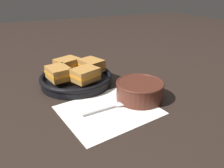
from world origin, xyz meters
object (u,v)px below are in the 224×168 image
soup_bowl (140,90)px  skillet (76,79)px  sandwich_near_right (91,65)px  sandwich_far_left (67,64)px  spoon (116,105)px  sandwich_far_right (58,73)px  sandwich_near_left (85,74)px

soup_bowl → skillet: soup_bowl is taller
sandwich_near_right → sandwich_far_left: size_ratio=0.99×
soup_bowl → spoon: bearing=-171.9°
sandwich_far_left → sandwich_far_right: size_ratio=1.09×
spoon → skillet: (-0.06, 0.23, 0.01)m
spoon → sandwich_near_right: (0.01, 0.25, 0.06)m
spoon → sandwich_far_right: 0.26m
sandwich_far_right → skillet: bearing=10.6°
skillet → sandwich_far_left: size_ratio=2.50×
sandwich_far_left → soup_bowl: bearing=-59.9°
sandwich_near_left → sandwich_far_left: (-0.03, 0.14, 0.00)m
sandwich_near_left → sandwich_far_right: bearing=145.6°
skillet → sandwich_near_right: sandwich_near_right is taller
sandwich_near_right → spoon: bearing=-93.2°
soup_bowl → sandwich_near_right: size_ratio=1.43×
soup_bowl → sandwich_near_left: sandwich_near_left is taller
skillet → sandwich_near_left: size_ratio=2.52×
skillet → sandwich_near_left: 0.08m
skillet → sandwich_far_left: sandwich_far_left is taller
skillet → sandwich_near_right: 0.08m
spoon → sandwich_far_left: (-0.07, 0.30, 0.06)m
sandwich_far_left → sandwich_far_right: bearing=-124.4°
sandwich_near_left → soup_bowl: bearing=-46.4°
spoon → sandwich_far_left: sandwich_far_left is taller
skillet → sandwich_far_right: 0.08m
sandwich_near_left → sandwich_near_right: bearing=55.6°
soup_bowl → sandwich_near_right: bearing=110.0°
sandwich_near_left → sandwich_far_left: same height
spoon → sandwich_near_right: sandwich_near_right is taller
soup_bowl → sandwich_far_left: 0.34m
skillet → sandwich_far_right: size_ratio=2.73×
skillet → sandwich_far_right: (-0.07, -0.01, 0.04)m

